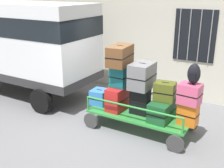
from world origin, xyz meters
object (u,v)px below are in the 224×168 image
Objects in this scene: luggage_cart at (140,115)px; suitcase_midleft_middle at (120,76)px; suitcase_midright_bottom at (163,110)px; suitcase_right_middle at (190,94)px; suitcase_center_middle at (142,76)px; suitcase_right_bottom at (188,114)px; suitcase_center_bottom at (140,101)px; van at (25,40)px; backpack at (194,74)px; suitcase_midleft_bottom at (120,97)px; suitcase_midright_middle at (165,91)px; suitcase_midleft_top at (120,55)px; suitcase_left_bottom at (100,97)px.

luggage_cart is 4.75× the size of suitcase_midleft_middle.
suitcase_midright_bottom is 1.70× the size of suitcase_right_middle.
luggage_cart is 3.70× the size of suitcase_center_middle.
suitcase_center_bottom is at bearing -179.45° from suitcase_right_bottom.
van is 5.46m from backpack.
suitcase_right_middle is (1.73, -0.04, 0.44)m from suitcase_midleft_bottom.
suitcase_right_bottom is at bearing 1.61° from suitcase_midright_bottom.
suitcase_midleft_middle is 1.17m from suitcase_midright_middle.
suitcase_midleft_top is at bearing 179.58° from backpack.
luggage_cart is 5.78× the size of backpack.
suitcase_left_bottom is at bearing -8.98° from van.
suitcase_midleft_top is (0.58, 0.03, 1.16)m from suitcase_left_bottom.
suitcase_midright_middle reaches higher than suitcase_midleft_bottom.
backpack is (0.61, -0.03, 0.51)m from suitcase_midright_middle.
suitcase_midleft_middle is (0.00, 0.01, 0.56)m from suitcase_midleft_bottom.
suitcase_right_middle is (0.58, 0.00, 0.51)m from suitcase_midright_bottom.
suitcase_center_bottom is (4.24, -0.49, -1.02)m from van.
suitcase_midright_bottom is at bearing -3.61° from luggage_cart.
suitcase_center_middle is at bearing 2.43° from suitcase_midleft_bottom.
backpack reaches higher than suitcase_midleft_middle.
suitcase_midright_middle reaches higher than suitcase_right_bottom.
suitcase_midleft_top is (-0.00, -0.01, 0.51)m from suitcase_midleft_middle.
luggage_cart is at bearing 179.36° from backpack.
luggage_cart is 4.01× the size of suitcase_center_bottom.
van is 3.73m from suitcase_midleft_middle.
suitcase_center_middle is at bearing 173.78° from suitcase_midright_bottom.
suitcase_center_bottom is 1.28× the size of suitcase_right_middle.
van is 4.50m from luggage_cart.
suitcase_center_middle reaches higher than suitcase_left_bottom.
luggage_cart is 1.08m from suitcase_midleft_middle.
backpack reaches higher than suitcase_midright_bottom.
luggage_cart is at bearing 90.00° from suitcase_center_bottom.
suitcase_center_middle reaches higher than suitcase_center_bottom.
suitcase_midright_bottom is at bearing -5.86° from van.
suitcase_left_bottom is 0.93× the size of suitcase_midright_middle.
suitcase_midright_bottom is at bearing -6.22° from suitcase_center_middle.
suitcase_center_bottom is at bearing -90.00° from luggage_cart.
suitcase_midleft_middle is 1.83m from suitcase_right_bottom.
suitcase_left_bottom is 0.87m from suitcase_midleft_middle.
suitcase_left_bottom is 1.16m from suitcase_center_bottom.
van reaches higher than luggage_cart.
suitcase_center_bottom is 0.67m from suitcase_midright_middle.
van reaches higher than suitcase_center_bottom.
suitcase_left_bottom is 1.79m from suitcase_midright_middle.
suitcase_midleft_middle is 0.84× the size of suitcase_center_bottom.
suitcase_midright_middle reaches higher than suitcase_midright_bottom.
van is 5.48× the size of suitcase_midright_bottom.
suitcase_left_bottom is at bearing -179.76° from suitcase_right_bottom.
suitcase_midright_middle is (0.58, 0.02, 0.73)m from luggage_cart.
van is at bearing 172.87° from suitcase_midleft_top.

